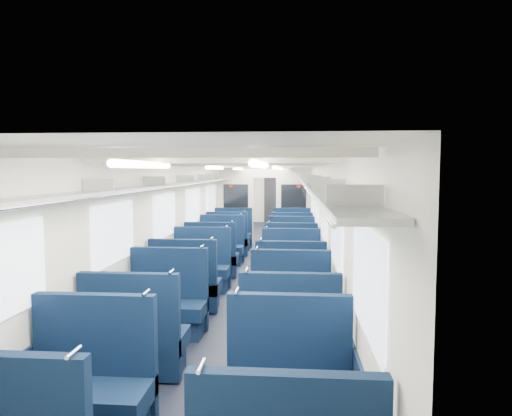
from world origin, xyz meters
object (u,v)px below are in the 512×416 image
at_px(bulkhead, 265,203).
at_px(seat_7, 290,311).
at_px(seat_8, 185,288).
at_px(seat_6, 167,307).
at_px(seat_11, 291,273).
at_px(seat_4, 135,342).
at_px(seat_9, 291,291).
at_px(seat_10, 201,270).
at_px(seat_17, 292,243).
at_px(seat_19, 292,236).
at_px(seat_2, 89,392).
at_px(end_door, 273,199).
at_px(seat_5, 290,342).
at_px(seat_3, 289,392).
at_px(seat_14, 221,249).
at_px(seat_15, 291,251).
at_px(seat_12, 212,259).
at_px(seat_13, 291,260).
at_px(seat_16, 228,242).
at_px(seat_18, 233,236).

bearing_deg(bulkhead, seat_7, -84.07).
distance_m(seat_7, seat_8, 2.00).
distance_m(seat_6, seat_11, 2.80).
bearing_deg(seat_4, seat_7, 36.50).
bearing_deg(seat_11, seat_9, -90.00).
height_order(bulkhead, seat_10, bulkhead).
relative_size(seat_4, seat_17, 1.00).
distance_m(seat_11, seat_19, 4.69).
xyz_separation_m(seat_7, seat_17, (0.00, 5.77, 0.00)).
bearing_deg(seat_4, seat_6, 90.00).
xyz_separation_m(seat_2, seat_10, (0.00, 4.71, 0.00)).
xyz_separation_m(end_door, seat_10, (-0.83, -11.42, -0.63)).
distance_m(seat_4, seat_5, 1.67).
distance_m(bulkhead, seat_6, 8.03).
distance_m(seat_3, seat_19, 9.20).
distance_m(bulkhead, seat_7, 8.08).
bearing_deg(seat_10, seat_8, -90.00).
height_order(seat_2, seat_10, same).
bearing_deg(seat_17, seat_7, -90.00).
xyz_separation_m(seat_14, seat_17, (1.66, 1.02, 0.00)).
height_order(seat_5, seat_19, same).
relative_size(seat_4, seat_8, 1.00).
bearing_deg(seat_8, seat_4, -90.00).
xyz_separation_m(bulkhead, seat_7, (0.83, -7.99, -0.87)).
distance_m(seat_7, seat_15, 4.57).
distance_m(bulkhead, seat_15, 3.62).
relative_size(seat_5, seat_7, 1.00).
xyz_separation_m(seat_11, seat_12, (-1.66, 1.18, 0.00)).
distance_m(seat_11, seat_13, 1.21).
bearing_deg(seat_4, seat_13, 70.68).
xyz_separation_m(seat_2, seat_3, (1.66, 0.13, 0.00)).
bearing_deg(seat_19, seat_13, -90.00).
xyz_separation_m(seat_10, seat_13, (1.66, 1.13, 0.00)).
bearing_deg(seat_14, seat_5, -74.14).
bearing_deg(seat_10, seat_7, -55.02).
relative_size(seat_2, seat_15, 1.00).
bearing_deg(seat_5, seat_16, 103.41).
xyz_separation_m(seat_2, seat_12, (0.00, 5.82, 0.00)).
bearing_deg(seat_3, seat_10, 109.90).
relative_size(seat_2, seat_14, 1.00).
relative_size(seat_5, seat_17, 1.00).
relative_size(seat_3, seat_12, 1.00).
height_order(bulkhead, seat_11, bulkhead).
distance_m(seat_10, seat_15, 2.75).
bearing_deg(seat_14, bulkhead, 75.61).
height_order(seat_13, seat_18, same).
xyz_separation_m(bulkhead, seat_4, (-0.83, -9.21, -0.87)).
height_order(seat_11, seat_12, same).
xyz_separation_m(seat_14, seat_15, (1.66, -0.18, 0.00)).
height_order(seat_5, seat_6, same).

